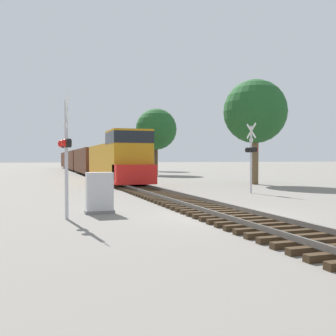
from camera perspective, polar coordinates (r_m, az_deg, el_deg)
The scene contains 9 objects.
ground_plane at distance 14.45m, azimuth 8.01°, elevation -6.91°, with size 400.00×400.00×0.00m, color slate.
rail_track_bed at distance 14.43m, azimuth 8.01°, elevation -6.38°, with size 2.60×160.00×0.31m.
freight_train at distance 58.66m, azimuth -12.13°, elevation 1.06°, with size 2.90×67.01×4.16m.
crossing_signal_near at distance 13.88m, azimuth -14.64°, elevation 2.80°, with size 0.41×1.01×4.23m.
crossing_signal_far at distance 24.04m, azimuth 12.03°, elevation 2.26°, with size 0.41×1.01×4.20m.
relay_cabinet at distance 15.13m, azimuth -9.91°, elevation -3.62°, with size 1.10×0.54×1.56m.
tree_far_right at distance 32.56m, azimuth 12.54°, elevation 7.95°, with size 5.09×5.09×8.41m.
tree_mid_background at distance 50.64m, azimuth -1.72°, elevation 5.64°, with size 5.26×5.26×8.49m.
tree_deep_background at distance 66.25m, azimuth -1.83°, elevation 5.16°, with size 4.64×4.64×8.81m.
Camera 1 is at (-6.36, -12.81, 2.08)m, focal length 42.00 mm.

